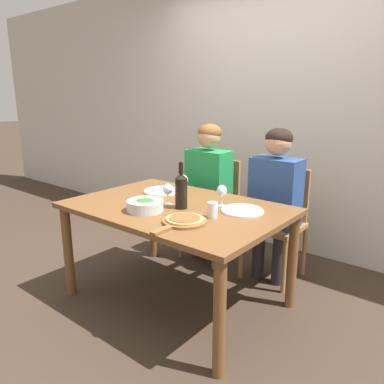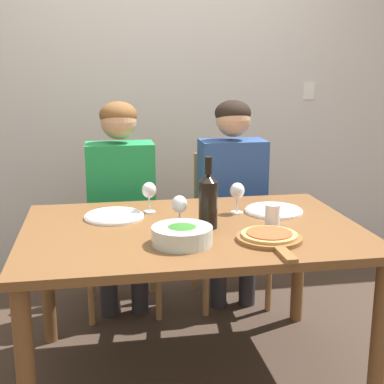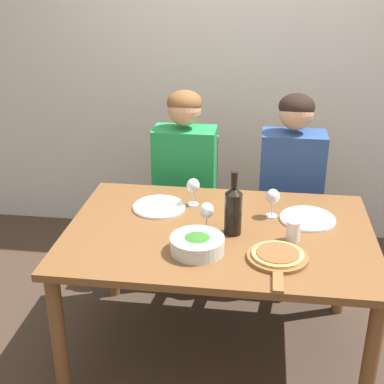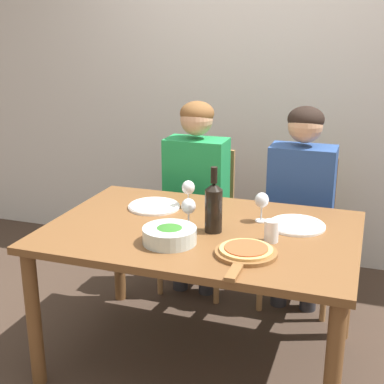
{
  "view_description": "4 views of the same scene",
  "coord_description": "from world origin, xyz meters",
  "px_view_note": "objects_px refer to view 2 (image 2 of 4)",
  "views": [
    {
      "loc": [
        1.66,
        -1.87,
        1.48
      ],
      "look_at": [
        0.03,
        0.14,
        0.8
      ],
      "focal_mm": 35.0,
      "sensor_mm": 36.0,
      "label": 1
    },
    {
      "loc": [
        -0.4,
        -2.24,
        1.43
      ],
      "look_at": [
        -0.0,
        -0.0,
        0.89
      ],
      "focal_mm": 50.0,
      "sensor_mm": 36.0,
      "label": 2
    },
    {
      "loc": [
        0.18,
        -2.31,
        1.95
      ],
      "look_at": [
        -0.15,
        0.11,
        0.88
      ],
      "focal_mm": 50.0,
      "sensor_mm": 36.0,
      "label": 3
    },
    {
      "loc": [
        0.74,
        -2.31,
        1.67
      ],
      "look_at": [
        -0.1,
        0.14,
        0.86
      ],
      "focal_mm": 50.0,
      "sensor_mm": 36.0,
      "label": 4
    }
  ],
  "objects_px": {
    "chair_left": "(121,226)",
    "pizza_on_board": "(270,238)",
    "wine_glass_centre": "(179,206)",
    "broccoli_bowl": "(182,235)",
    "wine_glass_left": "(149,192)",
    "dinner_plate_right": "(274,210)",
    "chair_right": "(228,220)",
    "wine_bottle": "(208,200)",
    "dinner_plate_left": "(114,216)",
    "person_woman": "(121,189)",
    "water_tumbler": "(272,216)",
    "wine_glass_right": "(237,192)",
    "person_man": "(233,184)"
  },
  "relations": [
    {
      "from": "wine_glass_left",
      "to": "broccoli_bowl",
      "type": "bearing_deg",
      "value": -80.41
    },
    {
      "from": "chair_left",
      "to": "wine_glass_right",
      "type": "xyz_separation_m",
      "value": [
        0.53,
        -0.66,
        0.34
      ]
    },
    {
      "from": "pizza_on_board",
      "to": "wine_glass_centre",
      "type": "xyz_separation_m",
      "value": [
        -0.34,
        0.23,
        0.09
      ]
    },
    {
      "from": "wine_bottle",
      "to": "dinner_plate_left",
      "type": "height_order",
      "value": "wine_bottle"
    },
    {
      "from": "person_woman",
      "to": "pizza_on_board",
      "type": "relative_size",
      "value": 3.01
    },
    {
      "from": "dinner_plate_right",
      "to": "broccoli_bowl",
      "type": "bearing_deg",
      "value": -142.97
    },
    {
      "from": "dinner_plate_right",
      "to": "water_tumbler",
      "type": "height_order",
      "value": "water_tumbler"
    },
    {
      "from": "broccoli_bowl",
      "to": "wine_glass_left",
      "type": "relative_size",
      "value": 1.63
    },
    {
      "from": "broccoli_bowl",
      "to": "pizza_on_board",
      "type": "distance_m",
      "value": 0.36
    },
    {
      "from": "wine_glass_centre",
      "to": "dinner_plate_left",
      "type": "bearing_deg",
      "value": 140.8
    },
    {
      "from": "pizza_on_board",
      "to": "wine_glass_centre",
      "type": "height_order",
      "value": "wine_glass_centre"
    },
    {
      "from": "person_woman",
      "to": "dinner_plate_right",
      "type": "bearing_deg",
      "value": -38.78
    },
    {
      "from": "chair_left",
      "to": "pizza_on_board",
      "type": "relative_size",
      "value": 2.2
    },
    {
      "from": "person_woman",
      "to": "broccoli_bowl",
      "type": "height_order",
      "value": "person_woman"
    },
    {
      "from": "dinner_plate_left",
      "to": "wine_glass_centre",
      "type": "distance_m",
      "value": 0.37
    },
    {
      "from": "water_tumbler",
      "to": "chair_left",
      "type": "bearing_deg",
      "value": 124.89
    },
    {
      "from": "chair_right",
      "to": "wine_glass_centre",
      "type": "relative_size",
      "value": 5.96
    },
    {
      "from": "person_man",
      "to": "broccoli_bowl",
      "type": "xyz_separation_m",
      "value": [
        -0.45,
        -0.96,
        0.02
      ]
    },
    {
      "from": "dinner_plate_left",
      "to": "wine_glass_right",
      "type": "height_order",
      "value": "wine_glass_right"
    },
    {
      "from": "chair_left",
      "to": "wine_glass_centre",
      "type": "height_order",
      "value": "chair_left"
    },
    {
      "from": "chair_right",
      "to": "dinner_plate_right",
      "type": "distance_m",
      "value": 0.73
    },
    {
      "from": "chair_right",
      "to": "wine_glass_left",
      "type": "height_order",
      "value": "chair_right"
    },
    {
      "from": "pizza_on_board",
      "to": "wine_glass_left",
      "type": "bearing_deg",
      "value": 130.32
    },
    {
      "from": "chair_left",
      "to": "dinner_plate_right",
      "type": "xyz_separation_m",
      "value": [
        0.71,
        -0.68,
        0.25
      ]
    },
    {
      "from": "dinner_plate_left",
      "to": "wine_glass_right",
      "type": "xyz_separation_m",
      "value": [
        0.59,
        -0.02,
        0.1
      ]
    },
    {
      "from": "person_man",
      "to": "wine_glass_centre",
      "type": "relative_size",
      "value": 8.19
    },
    {
      "from": "chair_right",
      "to": "dinner_plate_left",
      "type": "height_order",
      "value": "chair_right"
    },
    {
      "from": "chair_left",
      "to": "person_woman",
      "type": "bearing_deg",
      "value": -90.0
    },
    {
      "from": "wine_glass_right",
      "to": "water_tumbler",
      "type": "distance_m",
      "value": 0.27
    },
    {
      "from": "wine_glass_left",
      "to": "wine_glass_right",
      "type": "xyz_separation_m",
      "value": [
        0.42,
        -0.09,
        0.0
      ]
    },
    {
      "from": "chair_left",
      "to": "person_woman",
      "type": "xyz_separation_m",
      "value": [
        0.0,
        -0.11,
        0.25
      ]
    },
    {
      "from": "person_woman",
      "to": "wine_glass_left",
      "type": "height_order",
      "value": "person_woman"
    },
    {
      "from": "wine_glass_centre",
      "to": "broccoli_bowl",
      "type": "bearing_deg",
      "value": -95.89
    },
    {
      "from": "wine_bottle",
      "to": "wine_glass_right",
      "type": "distance_m",
      "value": 0.28
    },
    {
      "from": "person_woman",
      "to": "wine_glass_left",
      "type": "relative_size",
      "value": 8.19
    },
    {
      "from": "chair_right",
      "to": "pizza_on_board",
      "type": "relative_size",
      "value": 2.2
    },
    {
      "from": "chair_left",
      "to": "person_man",
      "type": "xyz_separation_m",
      "value": [
        0.65,
        -0.11,
        0.25
      ]
    },
    {
      "from": "chair_right",
      "to": "person_woman",
      "type": "height_order",
      "value": "person_woman"
    },
    {
      "from": "water_tumbler",
      "to": "wine_glass_left",
      "type": "bearing_deg",
      "value": 147.47
    },
    {
      "from": "person_man",
      "to": "dinner_plate_left",
      "type": "height_order",
      "value": "person_man"
    },
    {
      "from": "pizza_on_board",
      "to": "water_tumbler",
      "type": "bearing_deg",
      "value": 69.16
    },
    {
      "from": "pizza_on_board",
      "to": "wine_glass_right",
      "type": "height_order",
      "value": "wine_glass_right"
    },
    {
      "from": "broccoli_bowl",
      "to": "pizza_on_board",
      "type": "height_order",
      "value": "broccoli_bowl"
    },
    {
      "from": "chair_left",
      "to": "wine_glass_right",
      "type": "distance_m",
      "value": 0.92
    },
    {
      "from": "pizza_on_board",
      "to": "wine_bottle",
      "type": "bearing_deg",
      "value": 133.19
    },
    {
      "from": "person_man",
      "to": "broccoli_bowl",
      "type": "height_order",
      "value": "person_man"
    },
    {
      "from": "chair_left",
      "to": "broccoli_bowl",
      "type": "bearing_deg",
      "value": -79.41
    },
    {
      "from": "broccoli_bowl",
      "to": "dinner_plate_right",
      "type": "relative_size",
      "value": 0.88
    },
    {
      "from": "dinner_plate_right",
      "to": "pizza_on_board",
      "type": "height_order",
      "value": "pizza_on_board"
    },
    {
      "from": "wine_bottle",
      "to": "wine_glass_centre",
      "type": "relative_size",
      "value": 2.11
    }
  ]
}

